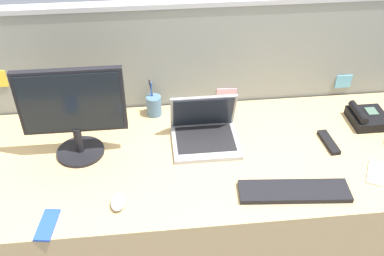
{
  "coord_description": "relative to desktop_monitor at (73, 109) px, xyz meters",
  "views": [
    {
      "loc": [
        -0.17,
        -1.52,
        2.05
      ],
      "look_at": [
        0.0,
        0.05,
        0.86
      ],
      "focal_mm": 41.46,
      "sensor_mm": 36.0,
      "label": 1
    }
  ],
  "objects": [
    {
      "name": "ground_plane",
      "position": [
        0.51,
        -0.08,
        -0.97
      ],
      "size": [
        10.0,
        10.0,
        0.0
      ],
      "primitive_type": "plane",
      "color": "#4C515B"
    },
    {
      "name": "desk",
      "position": [
        0.51,
        -0.08,
        -0.61
      ],
      "size": [
        2.29,
        0.84,
        0.74
      ],
      "primitive_type": "cube",
      "color": "tan",
      "rests_on": "ground_plane"
    },
    {
      "name": "cubicle_divider",
      "position": [
        0.51,
        0.38,
        -0.33
      ],
      "size": [
        2.73,
        0.08,
        1.29
      ],
      "color": "gray",
      "rests_on": "ground_plane"
    },
    {
      "name": "desktop_monitor",
      "position": [
        0.0,
        0.0,
        0.0
      ],
      "size": [
        0.45,
        0.21,
        0.43
      ],
      "color": "black",
      "rests_on": "desk"
    },
    {
      "name": "laptop",
      "position": [
        0.58,
        0.04,
        -0.19
      ],
      "size": [
        0.31,
        0.28,
        0.22
      ],
      "color": "#9EA0A8",
      "rests_on": "desk"
    },
    {
      "name": "desk_phone",
      "position": [
        1.4,
        0.08,
        -0.21
      ],
      "size": [
        0.17,
        0.18,
        0.08
      ],
      "color": "black",
      "rests_on": "desk"
    },
    {
      "name": "keyboard_main",
      "position": [
        0.9,
        -0.36,
        -0.23
      ],
      "size": [
        0.46,
        0.16,
        0.02
      ],
      "primitive_type": "cube",
      "rotation": [
        0.0,
        0.0,
        -0.09
      ],
      "color": "black",
      "rests_on": "desk"
    },
    {
      "name": "computer_mouse_right_hand",
      "position": [
        0.18,
        -0.35,
        -0.22
      ],
      "size": [
        0.07,
        0.1,
        0.03
      ],
      "primitive_type": "ellipsoid",
      "rotation": [
        0.0,
        0.0,
        -0.07
      ],
      "color": "silver",
      "rests_on": "desk"
    },
    {
      "name": "pen_cup",
      "position": [
        0.35,
        0.26,
        -0.18
      ],
      "size": [
        0.08,
        0.08,
        0.19
      ],
      "color": "#4C7093",
      "rests_on": "desk"
    },
    {
      "name": "cell_phone_blue_case",
      "position": [
        -0.09,
        -0.43,
        -0.23
      ],
      "size": [
        0.08,
        0.16,
        0.01
      ],
      "primitive_type": "cube",
      "rotation": [
        0.0,
        0.0,
        -0.14
      ],
      "color": "blue",
      "rests_on": "desk"
    },
    {
      "name": "cell_phone_white_slab",
      "position": [
        1.29,
        -0.28,
        -0.23
      ],
      "size": [
        0.13,
        0.17,
        0.01
      ],
      "primitive_type": "cube",
      "rotation": [
        0.0,
        0.0,
        -0.5
      ],
      "color": "silver",
      "rests_on": "desk"
    },
    {
      "name": "tv_remote",
      "position": [
        1.15,
        -0.06,
        -0.23
      ],
      "size": [
        0.06,
        0.17,
        0.02
      ],
      "primitive_type": "cube",
      "rotation": [
        0.0,
        0.0,
        0.07
      ],
      "color": "black",
      "rests_on": "desk"
    }
  ]
}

